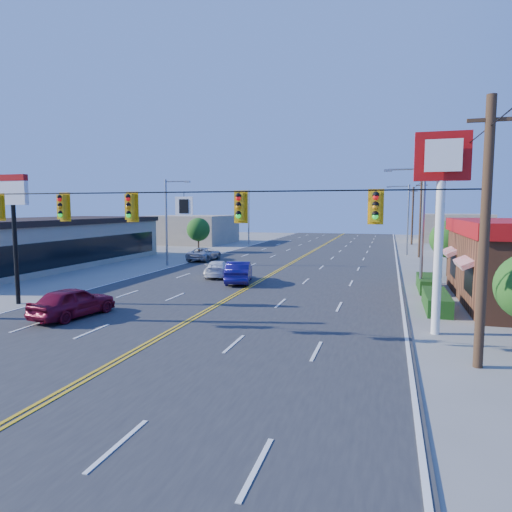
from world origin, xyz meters
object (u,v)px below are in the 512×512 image
(car_blue, at_px, (239,273))
(car_white, at_px, (218,269))
(signal_span, at_px, (154,220))
(car_magenta, at_px, (73,303))
(pizza_hut_sign, at_px, (13,212))
(car_silver, at_px, (204,255))
(kfc_pylon, at_px, (441,192))

(car_blue, xyz_separation_m, car_white, (-2.46, 2.26, -0.15))
(signal_span, height_order, car_magenta, signal_span)
(pizza_hut_sign, bearing_deg, car_white, 59.42)
(signal_span, xyz_separation_m, car_silver, (-8.86, 26.20, -4.22))
(car_white, bearing_deg, car_blue, 125.04)
(signal_span, xyz_separation_m, car_blue, (-1.12, 14.09, -4.11))
(pizza_hut_sign, xyz_separation_m, car_blue, (9.76, 10.09, -4.41))
(kfc_pylon, relative_size, car_silver, 1.79)
(kfc_pylon, height_order, car_blue, kfc_pylon)
(car_magenta, bearing_deg, signal_span, 170.17)
(signal_span, xyz_separation_m, kfc_pylon, (11.12, 4.00, 1.16))
(car_magenta, height_order, car_white, car_magenta)
(car_blue, distance_m, car_white, 3.34)
(car_white, distance_m, car_silver, 11.18)
(signal_span, bearing_deg, car_magenta, 160.48)
(kfc_pylon, bearing_deg, car_blue, 140.50)
(car_white, height_order, car_silver, car_silver)
(pizza_hut_sign, relative_size, car_blue, 1.46)
(signal_span, distance_m, car_blue, 14.73)
(kfc_pylon, height_order, car_silver, kfc_pylon)
(pizza_hut_sign, height_order, car_magenta, pizza_hut_sign)
(kfc_pylon, height_order, car_white, kfc_pylon)
(kfc_pylon, distance_m, car_blue, 16.72)
(car_blue, distance_m, car_silver, 14.37)
(pizza_hut_sign, bearing_deg, kfc_pylon, 0.00)
(signal_span, bearing_deg, pizza_hut_sign, 159.81)
(car_magenta, height_order, car_silver, car_magenta)
(pizza_hut_sign, relative_size, car_white, 1.60)
(signal_span, height_order, kfc_pylon, signal_span)
(pizza_hut_sign, bearing_deg, car_magenta, -20.90)
(pizza_hut_sign, relative_size, car_silver, 1.44)
(signal_span, xyz_separation_m, pizza_hut_sign, (-10.88, 4.00, 0.30))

